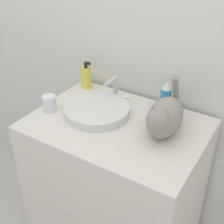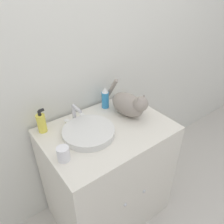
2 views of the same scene
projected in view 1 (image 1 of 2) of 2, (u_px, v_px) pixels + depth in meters
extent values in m
cube|color=silver|center=(154.00, 21.00, 1.50)|extent=(6.00, 0.05, 2.50)
cube|color=silver|center=(116.00, 188.00, 1.69)|extent=(0.82, 0.59, 0.85)
sphere|color=silver|center=(69.00, 214.00, 1.49)|extent=(0.02, 0.02, 0.02)
cylinder|color=silver|center=(97.00, 110.00, 1.53)|extent=(0.32, 0.32, 0.04)
cylinder|color=silver|center=(116.00, 88.00, 1.63)|extent=(0.02, 0.02, 0.13)
cylinder|color=silver|center=(111.00, 81.00, 1.57)|extent=(0.02, 0.10, 0.02)
cylinder|color=white|center=(107.00, 93.00, 1.68)|extent=(0.03, 0.03, 0.03)
cylinder|color=white|center=(125.00, 99.00, 1.63)|extent=(0.03, 0.03, 0.03)
ellipsoid|color=gray|center=(165.00, 117.00, 1.37)|extent=(0.18, 0.28, 0.16)
sphere|color=gray|center=(158.00, 119.00, 1.26)|extent=(0.11, 0.11, 0.10)
cone|color=gray|center=(152.00, 109.00, 1.25)|extent=(0.04, 0.04, 0.04)
cone|color=gray|center=(166.00, 113.00, 1.23)|extent=(0.04, 0.04, 0.04)
cylinder|color=gray|center=(176.00, 88.00, 1.45)|extent=(0.04, 0.11, 0.16)
cylinder|color=#EADB4C|center=(86.00, 78.00, 1.75)|extent=(0.06, 0.06, 0.12)
cylinder|color=black|center=(86.00, 65.00, 1.71)|extent=(0.02, 0.02, 0.03)
cylinder|color=black|center=(88.00, 63.00, 1.70)|extent=(0.03, 0.02, 0.02)
cylinder|color=#338CCC|center=(165.00, 100.00, 1.53)|extent=(0.05, 0.05, 0.12)
cone|color=white|center=(167.00, 86.00, 1.49)|extent=(0.05, 0.05, 0.04)
cylinder|color=white|center=(49.00, 104.00, 1.54)|extent=(0.07, 0.07, 0.08)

